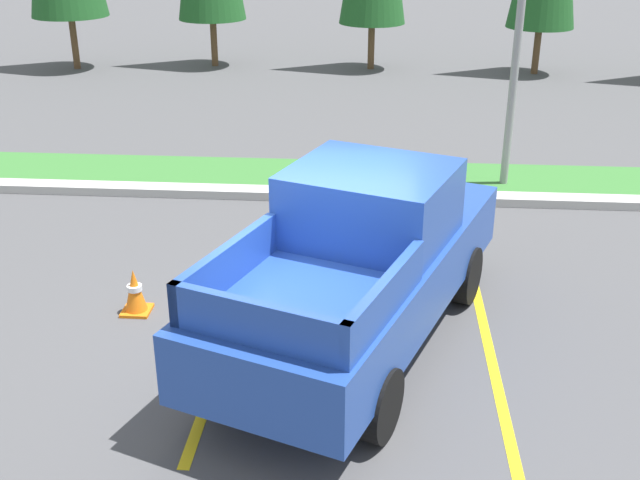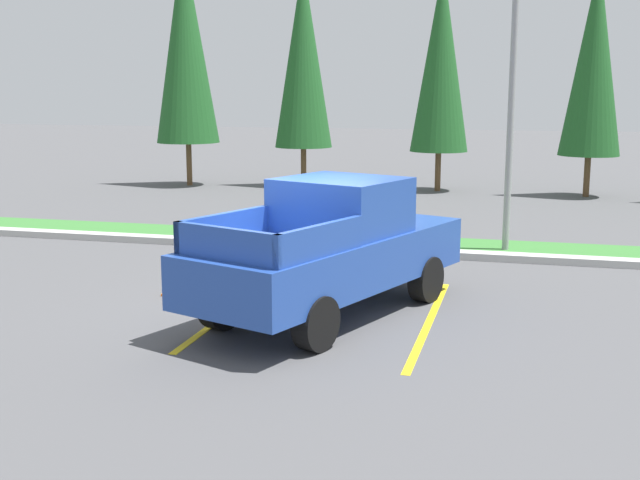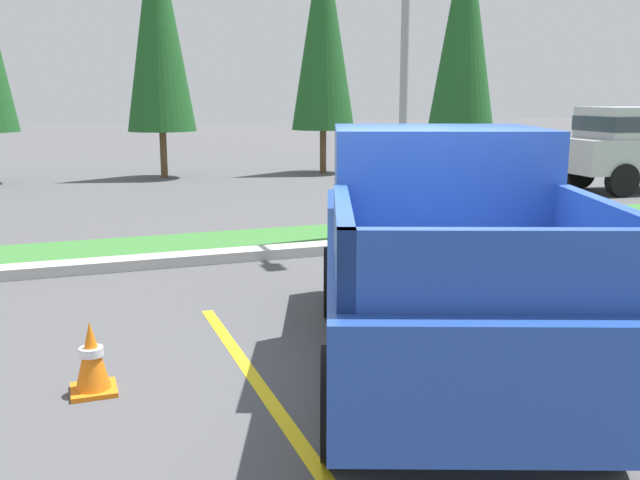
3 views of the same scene
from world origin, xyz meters
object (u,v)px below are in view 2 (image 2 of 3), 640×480
Objects in this scene: cypress_tree_right_inner at (594,59)px; pickup_truck_main at (332,248)px; street_light at (513,63)px; cypress_tree_center at (441,59)px; traffic_cone at (175,278)px; cypress_tree_leftmost at (185,42)px; cypress_tree_left_inner at (303,55)px.

pickup_truck_main is at bearing -106.88° from cypress_tree_right_inner.
cypress_tree_center is (-2.61, 10.46, 0.49)m from street_light.
cypress_tree_center reaches higher than cypress_tree_right_inner.
pickup_truck_main is 9.25× the size of traffic_cone.
cypress_tree_leftmost reaches higher than cypress_tree_center.
street_light is 8.19m from traffic_cone.
street_light is at bearing 43.10° from traffic_cone.
cypress_tree_left_inner is 9.73m from cypress_tree_right_inner.
street_light is 0.87× the size of cypress_tree_left_inner.
street_light is 10.40m from cypress_tree_right_inner.
cypress_tree_center is at bearing 80.00° from traffic_cone.
cypress_tree_left_inner is 13.10× the size of traffic_cone.
cypress_tree_left_inner is at bearing 10.36° from cypress_tree_leftmost.
cypress_tree_leftmost reaches higher than traffic_cone.
cypress_tree_leftmost is at bearing 139.73° from street_light.
street_light reaches higher than traffic_cone.
traffic_cone is at bearing -136.90° from street_light.
pickup_truck_main is 16.29m from cypress_tree_center.
street_light is 15.22m from cypress_tree_leftmost.
street_light is at bearing -54.80° from cypress_tree_left_inner.
cypress_tree_center reaches higher than traffic_cone.
street_light is 0.79× the size of cypress_tree_leftmost.
cypress_tree_right_inner reaches higher than traffic_cone.
cypress_tree_left_inner is at bearing 125.20° from street_light.
pickup_truck_main is 6.68m from street_light.
cypress_tree_left_inner is 16.29m from traffic_cone.
cypress_tree_leftmost is 16.78m from traffic_cone.
cypress_tree_left_inner is at bearing 97.76° from traffic_cone.
traffic_cone is (-2.72, -15.46, -4.17)m from cypress_tree_center.
cypress_tree_left_inner is 1.04× the size of cypress_tree_center.
cypress_tree_center is 12.64× the size of traffic_cone.
pickup_truck_main is 0.64× the size of cypress_tree_leftmost.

